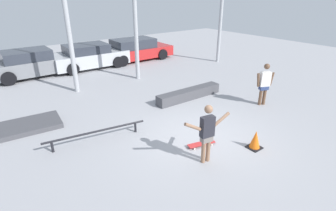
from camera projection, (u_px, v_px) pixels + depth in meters
ground_plane at (200, 138)px, 7.86m from camera, size 36.00×36.00×0.00m
skateboarder at (207, 131)px, 6.46m from camera, size 1.33×0.28×1.59m
skateboard at (201, 144)px, 7.47m from camera, size 0.85×0.40×0.08m
grind_box at (189, 94)px, 10.70m from camera, size 3.00×0.50×0.40m
manual_pad at (16, 128)px, 8.27m from camera, size 2.72×1.42×0.16m
grind_rail at (96, 133)px, 7.60m from camera, size 2.92×0.54×0.35m
parked_car_grey at (31, 64)px, 13.31m from camera, size 4.04×1.99×1.37m
parked_car_silver at (89, 56)px, 14.81m from camera, size 4.17×2.05×1.35m
parked_car_red at (135, 50)px, 16.48m from camera, size 4.59×1.97×1.35m
bystander at (264, 83)px, 9.86m from camera, size 0.70×0.37×1.63m
traffic_cone at (255, 140)px, 7.29m from camera, size 0.37×0.37×0.54m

